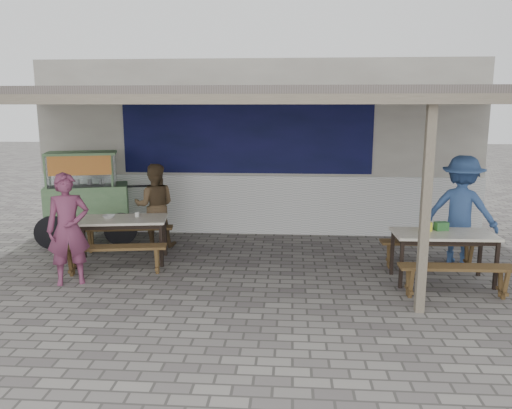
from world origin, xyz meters
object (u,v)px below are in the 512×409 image
object	(u,v)px
patron_street_side	(68,229)
bench_left_wall	(128,233)
condiment_jar	(137,214)
bench_right_street	(457,274)
donation_box	(441,226)
patron_wall_side	(155,205)
vendor_cart	(86,194)
bench_left_street	(114,253)
patron_right_table	(461,210)
bench_right_wall	(429,248)
condiment_bowl	(109,217)
table_left	(120,223)
tissue_box	(426,226)
table_right	(444,238)

from	to	relation	value
patron_street_side	bench_left_wall	bearing A→B (deg)	57.80
bench_left_wall	condiment_jar	distance (m)	0.73
bench_right_street	donation_box	world-z (taller)	donation_box
patron_street_side	patron_wall_side	world-z (taller)	patron_street_side
vendor_cart	donation_box	world-z (taller)	vendor_cart
patron_wall_side	condiment_jar	distance (m)	0.86
bench_left_street	patron_right_table	bearing A→B (deg)	0.91
bench_right_wall	condiment_bowl	xyz separation A→B (m)	(-5.24, -0.01, 0.43)
condiment_jar	condiment_bowl	bearing A→B (deg)	-161.97
vendor_cart	condiment_bowl	world-z (taller)	vendor_cart
bench_right_street	vendor_cart	world-z (taller)	vendor_cart
bench_left_street	bench_right_wall	distance (m)	4.99
patron_wall_side	bench_right_street	bearing A→B (deg)	145.32
table_left	patron_wall_side	size ratio (longest dim) A/B	1.03
bench_left_street	patron_street_side	world-z (taller)	patron_street_side
condiment_bowl	donation_box	bearing A→B (deg)	-5.03
tissue_box	patron_street_side	bearing A→B (deg)	-173.79
bench_left_street	patron_right_table	distance (m)	5.62
bench_right_wall	bench_left_street	bearing A→B (deg)	-173.90
table_left	bench_left_street	distance (m)	0.71
patron_wall_side	tissue_box	distance (m)	4.77
bench_left_wall	table_right	xyz separation A→B (m)	(5.16, -1.23, 0.33)
bench_left_wall	bench_right_wall	bearing A→B (deg)	-15.78
patron_street_side	tissue_box	world-z (taller)	patron_street_side
table_right	donation_box	xyz separation A→B (m)	(0.00, 0.16, 0.14)
vendor_cart	condiment_bowl	size ratio (longest dim) A/B	10.32
bench_left_street	table_left	bearing A→B (deg)	90.00
patron_street_side	condiment_bowl	distance (m)	1.09
table_left	bench_left_wall	distance (m)	0.71
condiment_bowl	bench_right_street	bearing A→B (deg)	-13.37
table_right	bench_right_street	bearing A→B (deg)	-90.00
bench_right_street	bench_left_street	bearing A→B (deg)	171.56
patron_right_table	tissue_box	distance (m)	1.15
tissue_box	condiment_bowl	distance (m)	5.05
vendor_cart	condiment_jar	bearing A→B (deg)	-55.88
table_right	condiment_jar	bearing A→B (deg)	169.69
table_right	bench_left_street	bearing A→B (deg)	178.81
table_right	patron_street_side	distance (m)	5.48
patron_wall_side	donation_box	bearing A→B (deg)	153.51
donation_box	condiment_bowl	xyz separation A→B (m)	(-5.26, 0.46, -0.04)
patron_right_table	donation_box	bearing A→B (deg)	82.72
patron_wall_side	donation_box	distance (m)	4.98
bench_right_wall	patron_wall_side	xyz separation A→B (m)	(-4.74, 0.99, 0.43)
table_right	donation_box	distance (m)	0.21
bench_left_street	donation_box	size ratio (longest dim) A/B	8.63
bench_left_street	tissue_box	world-z (taller)	tissue_box
patron_street_side	patron_right_table	distance (m)	6.17
table_left	bench_right_street	xyz separation A→B (m)	(5.08, -1.24, -0.33)
bench_right_wall	condiment_jar	distance (m)	4.83
table_left	patron_wall_side	distance (m)	1.06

